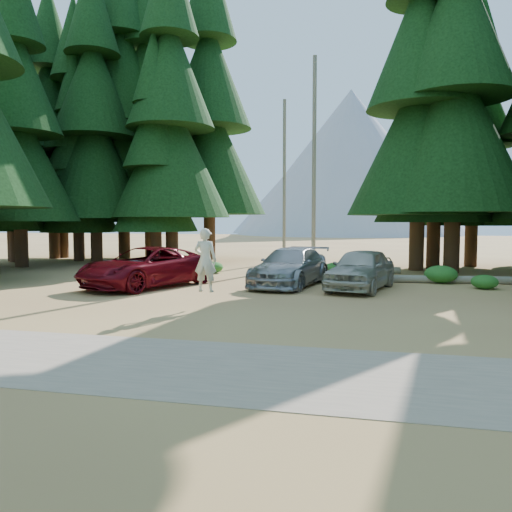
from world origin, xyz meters
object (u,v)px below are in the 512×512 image
object	(u,v)px
silver_minivan_right	(361,269)
log_left	(181,266)
frisbee_player	(205,260)
log_mid	(360,270)
silver_minivan_center	(290,267)
log_right	(456,280)
red_pickup	(146,267)

from	to	relation	value
silver_minivan_right	log_left	size ratio (longest dim) A/B	1.06
frisbee_player	log_left	bearing A→B (deg)	-63.20
frisbee_player	log_mid	world-z (taller)	frisbee_player
silver_minivan_center	log_left	size ratio (longest dim) A/B	1.20
silver_minivan_center	log_right	bearing A→B (deg)	29.09
red_pickup	silver_minivan_center	distance (m)	5.65
red_pickup	log_left	world-z (taller)	red_pickup
silver_minivan_center	log_right	world-z (taller)	silver_minivan_center
silver_minivan_right	log_right	bearing A→B (deg)	49.94
red_pickup	log_right	distance (m)	12.54
frisbee_player	log_right	world-z (taller)	frisbee_player
silver_minivan_right	log_right	world-z (taller)	silver_minivan_right
silver_minivan_center	frisbee_player	xyz separation A→B (m)	(-1.62, -5.67, 0.68)
silver_minivan_center	silver_minivan_right	xyz separation A→B (m)	(2.76, -0.55, 0.03)
silver_minivan_right	log_mid	world-z (taller)	silver_minivan_right
log_left	log_right	distance (m)	13.61
silver_minivan_right	log_mid	distance (m)	6.15
frisbee_player	log_right	distance (m)	11.37
silver_minivan_right	log_mid	size ratio (longest dim) A/B	1.17
silver_minivan_center	red_pickup	bearing A→B (deg)	-151.80
red_pickup	log_right	xyz separation A→B (m)	(11.91, 3.86, -0.62)
red_pickup	silver_minivan_right	size ratio (longest dim) A/B	1.23
log_left	log_mid	size ratio (longest dim) A/B	1.10
silver_minivan_right	log_left	xyz separation A→B (m)	(-9.47, 5.84, -0.62)
log_mid	silver_minivan_right	bearing A→B (deg)	-93.52
red_pickup	silver_minivan_center	xyz separation A→B (m)	(5.39, 1.70, -0.03)
log_mid	log_right	bearing A→B (deg)	-45.87
frisbee_player	silver_minivan_right	bearing A→B (deg)	-128.62
log_mid	log_right	world-z (taller)	same
red_pickup	log_left	bearing A→B (deg)	122.48
log_left	log_mid	bearing A→B (deg)	0.45
log_left	log_right	xyz separation A→B (m)	(13.24, -3.13, 0.01)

